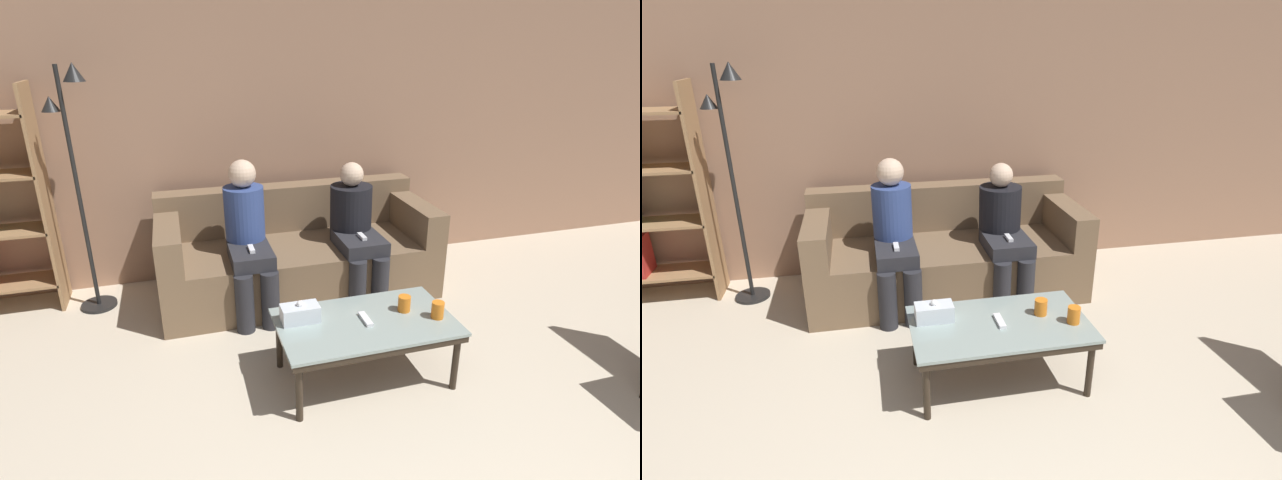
{
  "view_description": "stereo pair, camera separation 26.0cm",
  "coord_description": "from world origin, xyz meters",
  "views": [
    {
      "loc": [
        -0.87,
        -0.62,
        1.9
      ],
      "look_at": [
        0.0,
        2.31,
        0.68
      ],
      "focal_mm": 28.0,
      "sensor_mm": 36.0,
      "label": 1
    },
    {
      "loc": [
        -0.62,
        -0.68,
        1.9
      ],
      "look_at": [
        0.0,
        2.31,
        0.68
      ],
      "focal_mm": 28.0,
      "sensor_mm": 36.0,
      "label": 2
    }
  ],
  "objects": [
    {
      "name": "wall_back",
      "position": [
        0.0,
        3.48,
        1.3
      ],
      "size": [
        12.0,
        0.06,
        2.6
      ],
      "color": "#9E755B",
      "rests_on": "ground_plane"
    },
    {
      "name": "couch",
      "position": [
        0.0,
        2.96,
        0.3
      ],
      "size": [
        2.12,
        0.89,
        0.8
      ],
      "color": "brown",
      "rests_on": "ground_plane"
    },
    {
      "name": "coffee_table",
      "position": [
        0.1,
        1.71,
        0.35
      ],
      "size": [
        1.03,
        0.6,
        0.39
      ],
      "color": "#8C9E99",
      "rests_on": "ground_plane"
    },
    {
      "name": "cup_near_left",
      "position": [
        0.36,
        1.75,
        0.44
      ],
      "size": [
        0.08,
        0.08,
        0.1
      ],
      "color": "orange",
      "rests_on": "coffee_table"
    },
    {
      "name": "cup_near_right",
      "position": [
        0.51,
        1.62,
        0.44
      ],
      "size": [
        0.07,
        0.07,
        0.1
      ],
      "color": "orange",
      "rests_on": "coffee_table"
    },
    {
      "name": "tissue_box",
      "position": [
        -0.27,
        1.82,
        0.44
      ],
      "size": [
        0.22,
        0.12,
        0.13
      ],
      "color": "silver",
      "rests_on": "coffee_table"
    },
    {
      "name": "game_remote",
      "position": [
        0.1,
        1.71,
        0.4
      ],
      "size": [
        0.04,
        0.15,
        0.02
      ],
      "color": "white",
      "rests_on": "coffee_table"
    },
    {
      "name": "standing_lamp",
      "position": [
        -1.52,
        3.11,
        1.09
      ],
      "size": [
        0.31,
        0.26,
        1.77
      ],
      "color": "black",
      "rests_on": "ground_plane"
    },
    {
      "name": "seated_person_left_end",
      "position": [
        -0.42,
        2.75,
        0.59
      ],
      "size": [
        0.31,
        0.64,
        1.12
      ],
      "color": "#28282D",
      "rests_on": "ground_plane"
    },
    {
      "name": "seated_person_mid_left",
      "position": [
        0.42,
        2.75,
        0.56
      ],
      "size": [
        0.33,
        0.65,
        1.05
      ],
      "color": "#28282D",
      "rests_on": "ground_plane"
    }
  ]
}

